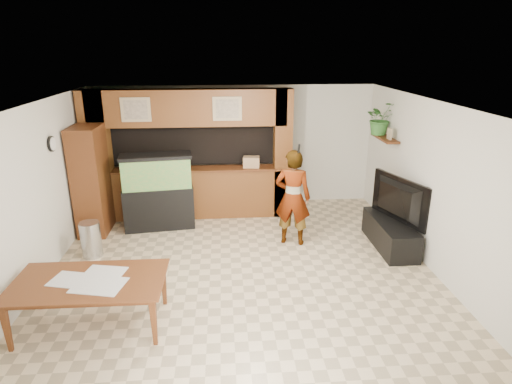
{
  "coord_description": "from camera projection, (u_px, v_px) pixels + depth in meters",
  "views": [
    {
      "loc": [
        -0.24,
        -5.91,
        3.39
      ],
      "look_at": [
        0.27,
        0.6,
        1.14
      ],
      "focal_mm": 30.0,
      "sensor_mm": 36.0,
      "label": 1
    }
  ],
  "objects": [
    {
      "name": "floor",
      "position": [
        242.0,
        274.0,
        6.69
      ],
      "size": [
        6.5,
        6.5,
        0.0
      ],
      "primitive_type": "plane",
      "color": "#CDB58E",
      "rests_on": "ground"
    },
    {
      "name": "ceiling",
      "position": [
        240.0,
        106.0,
        5.84
      ],
      "size": [
        6.5,
        6.5,
        0.0
      ],
      "primitive_type": "plane",
      "color": "white",
      "rests_on": "wall_back"
    },
    {
      "name": "wall_back",
      "position": [
        234.0,
        146.0,
        9.33
      ],
      "size": [
        6.0,
        0.0,
        6.0
      ],
      "primitive_type": "plane",
      "rotation": [
        1.57,
        0.0,
        0.0
      ],
      "color": "beige",
      "rests_on": "floor"
    },
    {
      "name": "wall_left",
      "position": [
        29.0,
        201.0,
        6.04
      ],
      "size": [
        0.0,
        6.5,
        6.5
      ],
      "primitive_type": "plane",
      "rotation": [
        1.57,
        0.0,
        1.57
      ],
      "color": "beige",
      "rests_on": "floor"
    },
    {
      "name": "wall_right",
      "position": [
        438.0,
        190.0,
        6.49
      ],
      "size": [
        0.0,
        6.5,
        6.5
      ],
      "primitive_type": "plane",
      "rotation": [
        1.57,
        0.0,
        -1.57
      ],
      "color": "beige",
      "rests_on": "floor"
    },
    {
      "name": "partition",
      "position": [
        189.0,
        153.0,
        8.68
      ],
      "size": [
        4.2,
        0.99,
        2.6
      ],
      "color": "brown",
      "rests_on": "floor"
    },
    {
      "name": "wall_clock",
      "position": [
        52.0,
        144.0,
        6.79
      ],
      "size": [
        0.05,
        0.25,
        0.25
      ],
      "color": "black",
      "rests_on": "wall_left"
    },
    {
      "name": "wall_shelf",
      "position": [
        385.0,
        138.0,
        8.18
      ],
      "size": [
        0.25,
        0.9,
        0.04
      ],
      "primitive_type": "cube",
      "color": "#5D3016",
      "rests_on": "wall_right"
    },
    {
      "name": "pantry_cabinet",
      "position": [
        91.0,
        181.0,
        7.9
      ],
      "size": [
        0.51,
        0.83,
        2.02
      ],
      "primitive_type": "cube",
      "color": "#5D3016",
      "rests_on": "floor"
    },
    {
      "name": "trash_can",
      "position": [
        91.0,
        239.0,
        7.16
      ],
      "size": [
        0.33,
        0.33,
        0.61
      ],
      "primitive_type": "cylinder",
      "color": "#B2B2B7",
      "rests_on": "floor"
    },
    {
      "name": "aquarium",
      "position": [
        158.0,
        193.0,
        8.18
      ],
      "size": [
        1.32,
        0.49,
        1.46
      ],
      "rotation": [
        0.0,
        0.0,
        0.12
      ],
      "color": "black",
      "rests_on": "floor"
    },
    {
      "name": "tv_stand",
      "position": [
        390.0,
        234.0,
        7.52
      ],
      "size": [
        0.53,
        1.45,
        0.48
      ],
      "primitive_type": "cube",
      "color": "black",
      "rests_on": "floor"
    },
    {
      "name": "television",
      "position": [
        394.0,
        200.0,
        7.32
      ],
      "size": [
        0.61,
        1.32,
        0.77
      ],
      "primitive_type": "imported",
      "rotation": [
        0.0,
        0.0,
        1.91
      ],
      "color": "black",
      "rests_on": "tv_stand"
    },
    {
      "name": "photo_frame",
      "position": [
        390.0,
        134.0,
        7.94
      ],
      "size": [
        0.04,
        0.16,
        0.21
      ],
      "primitive_type": "cube",
      "rotation": [
        0.0,
        0.0,
        0.06
      ],
      "color": "tan",
      "rests_on": "wall_shelf"
    },
    {
      "name": "potted_plant",
      "position": [
        380.0,
        118.0,
        8.31
      ],
      "size": [
        0.7,
        0.65,
        0.64
      ],
      "primitive_type": "imported",
      "rotation": [
        0.0,
        0.0,
        0.3
      ],
      "color": "#316A2A",
      "rests_on": "wall_shelf"
    },
    {
      "name": "person",
      "position": [
        293.0,
        198.0,
        7.48
      ],
      "size": [
        0.72,
        0.58,
        1.72
      ],
      "primitive_type": "imported",
      "rotation": [
        0.0,
        0.0,
        2.85
      ],
      "color": "tan",
      "rests_on": "floor"
    },
    {
      "name": "microphone",
      "position": [
        299.0,
        149.0,
        7.03
      ],
      "size": [
        0.04,
        0.11,
        0.17
      ],
      "primitive_type": "cylinder",
      "rotation": [
        0.44,
        0.0,
        0.0
      ],
      "color": "black",
      "rests_on": "person"
    },
    {
      "name": "dining_table",
      "position": [
        91.0,
        305.0,
        5.31
      ],
      "size": [
        1.86,
        1.05,
        0.65
      ],
      "primitive_type": "imported",
      "rotation": [
        0.0,
        0.0,
        -0.01
      ],
      "color": "#5D3016",
      "rests_on": "floor"
    },
    {
      "name": "newspaper_a",
      "position": [
        99.0,
        285.0,
        5.13
      ],
      "size": [
        0.67,
        0.55,
        0.01
      ],
      "primitive_type": "cube",
      "rotation": [
        0.0,
        0.0,
        -0.22
      ],
      "color": "silver",
      "rests_on": "dining_table"
    },
    {
      "name": "newspaper_b",
      "position": [
        72.0,
        280.0,
        5.25
      ],
      "size": [
        0.58,
        0.48,
        0.01
      ],
      "primitive_type": "cube",
      "rotation": [
        0.0,
        0.0,
        -0.25
      ],
      "color": "silver",
      "rests_on": "dining_table"
    },
    {
      "name": "newspaper_c",
      "position": [
        104.0,
        273.0,
        5.41
      ],
      "size": [
        0.56,
        0.46,
        0.01
      ],
      "primitive_type": "cube",
      "rotation": [
        0.0,
        0.0,
        -0.21
      ],
      "color": "silver",
      "rests_on": "dining_table"
    },
    {
      "name": "counter_box",
      "position": [
        251.0,
        162.0,
        8.65
      ],
      "size": [
        0.35,
        0.25,
        0.22
      ],
      "primitive_type": "cube",
      "rotation": [
        0.0,
        0.0,
        -0.12
      ],
      "color": "#A27D58",
      "rests_on": "partition"
    }
  ]
}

